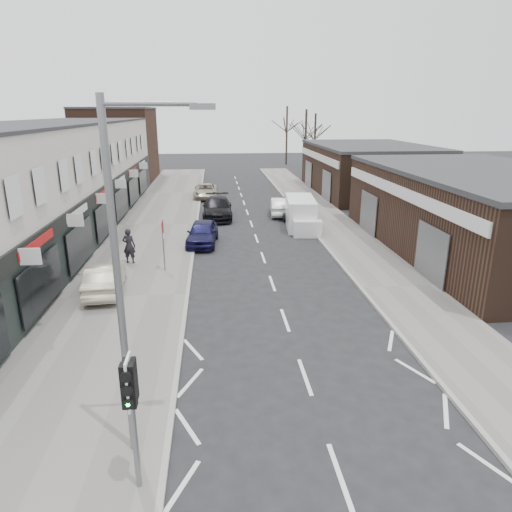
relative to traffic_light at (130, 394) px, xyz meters
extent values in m
plane|color=black|center=(4.40, 2.02, -2.41)|extent=(160.00, 160.00, 0.00)
cube|color=slate|center=(-2.35, 24.02, -2.35)|extent=(5.50, 64.00, 0.12)
cube|color=slate|center=(10.15, 24.02, -2.35)|extent=(3.50, 64.00, 0.12)
cube|color=silver|center=(-9.10, 21.52, 1.14)|extent=(8.00, 41.00, 7.10)
cube|color=#40251B|center=(-9.10, 47.02, 1.59)|extent=(8.00, 10.00, 8.00)
cube|color=#332117|center=(16.90, 16.02, -0.16)|extent=(10.00, 18.00, 4.50)
cube|color=#332117|center=(16.90, 36.02, -0.16)|extent=(10.00, 16.00, 4.50)
cylinder|color=slate|center=(0.00, 0.02, -0.79)|extent=(0.12, 0.12, 3.00)
cube|color=silver|center=(0.00, 0.02, 0.26)|extent=(0.05, 0.55, 1.10)
cube|color=black|center=(0.00, -0.10, 0.26)|extent=(0.28, 0.22, 0.95)
sphere|color=#0CE533|center=(0.00, -0.22, -0.04)|extent=(0.18, 0.18, 0.18)
cube|color=black|center=(0.00, 0.14, 0.26)|extent=(0.26, 0.20, 0.90)
cylinder|color=slate|center=(-0.30, 1.22, 1.71)|extent=(0.16, 0.16, 8.00)
cylinder|color=slate|center=(0.60, 1.22, 5.51)|extent=(1.80, 0.10, 0.10)
cube|color=slate|center=(1.60, 1.22, 5.46)|extent=(0.50, 0.22, 0.12)
cylinder|color=slate|center=(-0.80, 14.02, -1.04)|extent=(0.07, 0.07, 2.50)
cube|color=white|center=(-0.75, 14.02, -0.44)|extent=(0.04, 0.45, 0.25)
cube|color=white|center=(7.72, 22.75, -1.39)|extent=(2.30, 4.66, 2.06)
cube|color=white|center=(7.72, 20.11, -1.88)|extent=(1.88, 0.96, 1.08)
cylinder|color=black|center=(6.88, 21.17, -2.07)|extent=(0.22, 0.69, 0.69)
cylinder|color=black|center=(8.56, 21.17, -2.07)|extent=(0.22, 0.69, 0.69)
cylinder|color=black|center=(6.88, 24.32, -2.07)|extent=(0.22, 0.69, 0.69)
cylinder|color=black|center=(8.56, 24.32, -2.07)|extent=(0.22, 0.69, 0.69)
imported|color=#B4AA90|center=(-3.11, 11.34, -1.63)|extent=(1.72, 4.11, 1.32)
imported|color=black|center=(-2.74, 15.38, -1.36)|extent=(0.76, 0.58, 1.87)
imported|color=#121239|center=(1.00, 19.01, -1.69)|extent=(2.09, 4.39, 1.45)
imported|color=black|center=(2.00, 26.20, -1.64)|extent=(2.22, 5.36, 1.55)
imported|color=tan|center=(1.00, 34.69, -1.77)|extent=(2.22, 4.69, 1.30)
imported|color=silver|center=(6.91, 26.79, -1.73)|extent=(1.83, 4.28, 1.37)
imported|color=black|center=(7.78, 27.79, -1.73)|extent=(1.78, 4.09, 1.37)
camera|label=1|loc=(1.77, -8.01, 5.37)|focal=32.00mm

